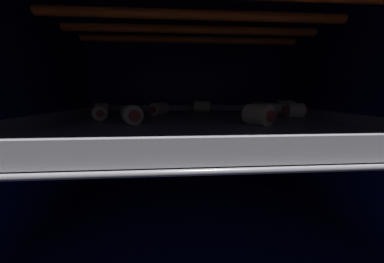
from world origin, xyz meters
TOP-DOWN VIEW (x-y plane):
  - ground_plane at (0.00, 0.00)cm, footprint 61.07×53.00cm
  - oven_wall_back at (0.00, 25.90)cm, footprint 61.07×1.20cm
  - oven_wall_left at (-29.93, 0.00)cm, footprint 1.20×50.60cm
  - oven_wall_right at (29.93, 0.00)cm, footprint 1.20×50.60cm
  - oven_ceiling at (0.00, 0.00)cm, footprint 61.07×53.00cm
  - heating_element at (0.00, 0.00)cm, footprint 46.93×22.31cm
  - oven_rack_mid at (0.00, -0.00)cm, footprint 55.72×49.58cm
  - baking_tray_mid at (0.00, 0.00)cm, footprint 50.52×43.99cm
  - pig_in_blanket_mid_0 at (3.15, 16.47)cm, footprint 5.61×3.33cm
  - pig_in_blanket_mid_1 at (-17.52, 1.69)cm, footprint 3.59×5.01cm
  - pig_in_blanket_mid_2 at (-22.14, 15.10)cm, footprint 4.94×3.61cm
  - pig_in_blanket_mid_3 at (-10.36, -4.40)cm, footprint 3.90×4.79cm
  - pig_in_blanket_mid_4 at (-7.35, 8.98)cm, footprint 4.47×5.88cm
  - pig_in_blanket_mid_5 at (8.86, -7.02)cm, footprint 4.65×5.07cm
  - pig_in_blanket_mid_6 at (17.10, 4.97)cm, footprint 5.93×3.68cm
  - pig_in_blanket_mid_7 at (21.82, 8.92)cm, footprint 5.22×3.88cm
  - pig_in_blanket_mid_8 at (19.72, 1.38)cm, footprint 4.53×3.45cm
  - pig_in_blanket_mid_9 at (19.64, 18.22)cm, footprint 6.15×3.59cm

SIDE VIEW (x-z plane):
  - ground_plane at x=0.00cm, z-range -1.20..0.00cm
  - oven_rack_mid at x=0.00cm, z-range 19.83..20.36cm
  - oven_wall_back at x=0.00cm, z-range 0.00..40.46cm
  - oven_wall_left at x=-29.93cm, z-range 0.00..40.46cm
  - oven_wall_right at x=29.93cm, z-range 0.00..40.46cm
  - baking_tray_mid at x=0.00cm, z-range 19.74..22.00cm
  - pig_in_blanket_mid_2 at x=-22.14cm, z-range 21.11..23.60cm
  - pig_in_blanket_mid_9 at x=19.64cm, z-range 21.11..23.63cm
  - pig_in_blanket_mid_1 at x=-17.52cm, z-range 21.11..23.70cm
  - pig_in_blanket_mid_6 at x=17.10cm, z-range 21.11..23.94cm
  - pig_in_blanket_mid_4 at x=-7.35cm, z-range 21.11..23.94cm
  - pig_in_blanket_mid_8 at x=19.72cm, z-range 21.11..24.05cm
  - pig_in_blanket_mid_0 at x=3.15cm, z-range 21.11..24.08cm
  - pig_in_blanket_mid_3 at x=-10.36cm, z-range 21.11..24.11cm
  - pig_in_blanket_mid_5 at x=8.86cm, z-range 21.11..24.28cm
  - pig_in_blanket_mid_7 at x=21.82cm, z-range 21.11..24.31cm
  - heating_element at x=0.00cm, z-range 36.82..38.26cm
  - oven_ceiling at x=0.00cm, z-range 40.46..41.66cm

